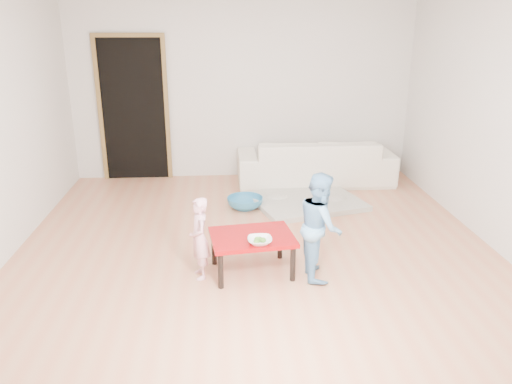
{
  "coord_description": "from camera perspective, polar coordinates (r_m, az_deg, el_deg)",
  "views": [
    {
      "loc": [
        -0.34,
        -4.91,
        2.29
      ],
      "look_at": [
        0.0,
        -0.2,
        0.65
      ],
      "focal_mm": 35.0,
      "sensor_mm": 36.0,
      "label": 1
    }
  ],
  "objects": [
    {
      "name": "back_wall",
      "position": [
        7.48,
        -1.51,
        11.56
      ],
      "size": [
        5.0,
        0.02,
        2.6
      ],
      "primitive_type": "cube",
      "color": "silver",
      "rests_on": "floor"
    },
    {
      "name": "doorway",
      "position": [
        7.6,
        -13.78,
        9.05
      ],
      "size": [
        1.02,
        0.08,
        2.11
      ],
      "primitive_type": null,
      "color": "brown",
      "rests_on": "back_wall"
    },
    {
      "name": "floor",
      "position": [
        5.43,
        -0.15,
        -5.8
      ],
      "size": [
        5.0,
        5.0,
        0.01
      ],
      "primitive_type": "cube",
      "color": "#C17653",
      "rests_on": "ground"
    },
    {
      "name": "sofa",
      "position": [
        7.36,
        6.74,
        3.56
      ],
      "size": [
        2.24,
        0.88,
        0.66
      ],
      "primitive_type": "imported",
      "rotation": [
        0.0,
        0.0,
        3.14
      ],
      "color": "silver",
      "rests_on": "floor"
    },
    {
      "name": "child_pink",
      "position": [
        4.62,
        -6.47,
        -5.29
      ],
      "size": [
        0.24,
        0.32,
        0.78
      ],
      "primitive_type": "imported",
      "rotation": [
        0.0,
        0.0,
        -1.35
      ],
      "color": "#D8627C",
      "rests_on": "floor"
    },
    {
      "name": "basin",
      "position": [
        6.37,
        -1.26,
        -1.24
      ],
      "size": [
        0.46,
        0.46,
        0.14
      ],
      "primitive_type": "imported",
      "color": "teal",
      "rests_on": "floor"
    },
    {
      "name": "child_blue",
      "position": [
        4.61,
        7.35,
        -3.83
      ],
      "size": [
        0.39,
        0.5,
        1.01
      ],
      "primitive_type": "imported",
      "rotation": [
        0.0,
        0.0,
        1.55
      ],
      "color": "#5A9AD0",
      "rests_on": "floor"
    },
    {
      "name": "broccoli",
      "position": [
        4.49,
        0.44,
        -5.58
      ],
      "size": [
        0.12,
        0.12,
        0.06
      ],
      "primitive_type": null,
      "color": "#2D5919",
      "rests_on": "red_table"
    },
    {
      "name": "red_table",
      "position": [
        4.75,
        -0.45,
        -7.07
      ],
      "size": [
        0.83,
        0.67,
        0.38
      ],
      "primitive_type": null,
      "rotation": [
        0.0,
        0.0,
        0.13
      ],
      "color": "maroon",
      "rests_on": "floor"
    },
    {
      "name": "right_wall",
      "position": [
        5.76,
        25.73,
        7.37
      ],
      "size": [
        0.02,
        5.0,
        2.6
      ],
      "primitive_type": "cube",
      "color": "silver",
      "rests_on": "floor"
    },
    {
      "name": "cushion",
      "position": [
        7.15,
        4.97,
        4.51
      ],
      "size": [
        0.53,
        0.5,
        0.12
      ],
      "primitive_type": "cube",
      "rotation": [
        0.0,
        0.0,
        0.28
      ],
      "color": "#CC5216",
      "rests_on": "sofa"
    },
    {
      "name": "blanket",
      "position": [
        6.57,
        5.76,
        -1.03
      ],
      "size": [
        1.57,
        1.42,
        0.07
      ],
      "primitive_type": null,
      "rotation": [
        0.0,
        0.0,
        0.28
      ],
      "color": "#BDB6A7",
      "rests_on": "floor"
    },
    {
      "name": "bowl",
      "position": [
        4.49,
        0.44,
        -5.59
      ],
      "size": [
        0.22,
        0.22,
        0.05
      ],
      "primitive_type": "imported",
      "color": "white",
      "rests_on": "red_table"
    }
  ]
}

